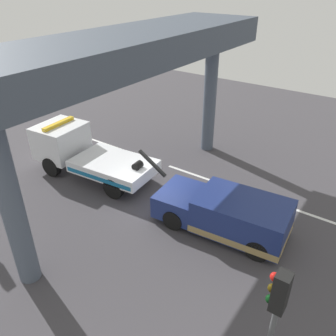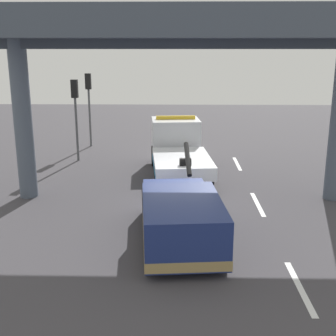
# 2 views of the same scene
# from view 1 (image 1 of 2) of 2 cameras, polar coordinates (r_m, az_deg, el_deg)

# --- Properties ---
(ground_plane) EXTENTS (60.00, 40.00, 0.10)m
(ground_plane) POSITION_cam_1_polar(r_m,az_deg,el_deg) (15.61, -2.14, -5.51)
(ground_plane) COLOR #423F44
(lane_stripe_west) EXTENTS (2.60, 0.16, 0.01)m
(lane_stripe_west) POSITION_cam_1_polar(r_m,az_deg,el_deg) (15.90, 22.43, -7.15)
(lane_stripe_west) COLOR silver
(lane_stripe_west) RESTS_ON ground
(lane_stripe_mid) EXTENTS (2.60, 0.16, 0.01)m
(lane_stripe_mid) POSITION_cam_1_polar(r_m,az_deg,el_deg) (17.63, 3.65, -0.85)
(lane_stripe_mid) COLOR silver
(lane_stripe_mid) RESTS_ON ground
(lane_stripe_east) EXTENTS (2.60, 0.16, 0.01)m
(lane_stripe_east) POSITION_cam_1_polar(r_m,az_deg,el_deg) (21.00, -10.39, 3.97)
(lane_stripe_east) COLOR silver
(lane_stripe_east) RESTS_ON ground
(tow_truck_white) EXTENTS (7.33, 2.90, 2.46)m
(tow_truck_white) POSITION_cam_1_polar(r_m,az_deg,el_deg) (17.63, -13.94, 2.69)
(tow_truck_white) COLOR white
(tow_truck_white) RESTS_ON ground
(towed_van_green) EXTENTS (5.37, 2.62, 1.58)m
(towed_van_green) POSITION_cam_1_polar(r_m,az_deg,el_deg) (13.67, 9.80, -7.51)
(towed_van_green) COLOR navy
(towed_van_green) RESTS_ON ground
(overpass_structure) EXTENTS (3.60, 13.94, 7.10)m
(overpass_structure) POSITION_cam_1_polar(r_m,az_deg,el_deg) (13.51, -5.28, 17.86)
(overpass_structure) COLOR #4C5666
(overpass_structure) RESTS_ON ground
(traffic_light_near) EXTENTS (0.39, 0.32, 4.23)m
(traffic_light_near) POSITION_cam_1_polar(r_m,az_deg,el_deg) (7.62, 17.11, -22.38)
(traffic_light_near) COLOR #515456
(traffic_light_near) RESTS_ON ground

